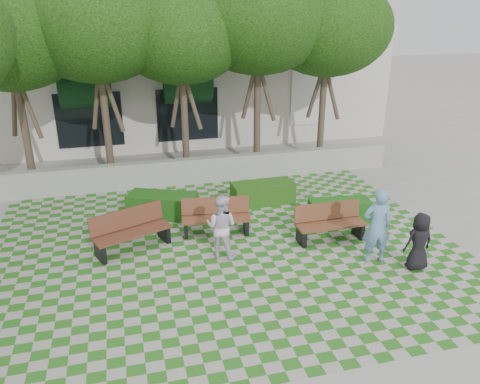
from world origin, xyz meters
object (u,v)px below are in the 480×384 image
object	(u,v)px
person_white	(221,226)
bench_east	(330,223)
person_dark	(419,242)
person_blue	(377,226)
bench_mid	(216,217)
bench_west	(131,231)
hedge_east	(340,210)
hedge_midleft	(163,205)
hedge_midright	(263,193)

from	to	relation	value
person_white	bench_east	bearing A→B (deg)	-144.78
bench_east	person_dark	xyz separation A→B (m)	(1.38, -1.94, 0.24)
person_blue	bench_mid	bearing A→B (deg)	-25.69
bench_west	person_white	world-z (taller)	person_white
hedge_east	hedge_midleft	size ratio (longest dim) A/B	0.88
hedge_east	bench_mid	bearing A→B (deg)	178.14
bench_mid	person_dark	distance (m)	5.27
bench_east	bench_west	xyz separation A→B (m)	(-5.18, 0.81, 0.03)
bench_mid	bench_west	xyz separation A→B (m)	(-2.31, -0.35, 0.03)
bench_east	person_dark	world-z (taller)	person_dark
hedge_east	person_white	bearing A→B (deg)	-162.80
bench_west	hedge_midleft	xyz separation A→B (m)	(1.00, 1.84, -0.15)
person_blue	person_white	world-z (taller)	person_blue
bench_west	hedge_midleft	size ratio (longest dim) A/B	1.04
person_dark	bench_west	bearing A→B (deg)	-23.77
hedge_east	hedge_midright	distance (m)	2.55
hedge_midleft	person_blue	bearing A→B (deg)	-40.30
bench_mid	person_blue	bearing A→B (deg)	-28.18
hedge_east	hedge_midleft	world-z (taller)	hedge_midleft
hedge_east	person_blue	xyz separation A→B (m)	(-0.26, -2.42, 0.65)
bench_mid	hedge_midright	xyz separation A→B (m)	(1.90, 1.69, -0.13)
bench_mid	person_white	size ratio (longest dim) A/B	1.18
person_white	hedge_midleft	bearing A→B (deg)	-34.68
bench_west	person_white	size ratio (longest dim) A/B	1.28
bench_west	hedge_east	bearing A→B (deg)	-20.25
hedge_midright	bench_mid	bearing A→B (deg)	-138.28
bench_west	person_dark	bearing A→B (deg)	-45.19
hedge_midright	person_white	distance (m)	3.65
bench_east	hedge_midright	xyz separation A→B (m)	(-0.98, 2.85, -0.13)
person_dark	person_white	xyz separation A→B (m)	(-4.39, 1.79, 0.11)
hedge_midleft	person_dark	world-z (taller)	person_dark
bench_west	hedge_midleft	distance (m)	2.10
bench_west	person_dark	xyz separation A→B (m)	(6.56, -2.74, 0.21)
bench_east	person_white	bearing A→B (deg)	-177.82
bench_west	person_white	xyz separation A→B (m)	(2.17, -0.95, 0.32)
bench_west	bench_east	bearing A→B (deg)	-31.34
hedge_midright	hedge_midleft	distance (m)	3.21
bench_east	person_dark	bearing A→B (deg)	-55.14
bench_mid	hedge_midright	bearing A→B (deg)	50.00
person_dark	hedge_east	bearing A→B (deg)	-80.43
person_blue	person_white	size ratio (longest dim) A/B	1.17
bench_mid	person_dark	xyz separation A→B (m)	(4.25, -3.10, 0.24)
bench_east	person_white	size ratio (longest dim) A/B	1.15
person_blue	person_white	bearing A→B (deg)	-8.27
hedge_midright	person_white	xyz separation A→B (m)	(-2.03, -3.00, 0.48)
hedge_midright	person_blue	xyz separation A→B (m)	(1.54, -4.23, 0.62)
hedge_midright	person_dark	size ratio (longest dim) A/B	1.38
hedge_midright	person_blue	size ratio (longest dim) A/B	1.02
bench_east	hedge_east	distance (m)	1.33
hedge_midleft	person_white	xyz separation A→B (m)	(1.17, -2.79, 0.47)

